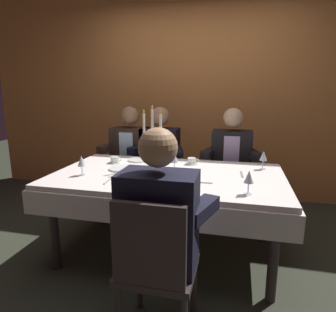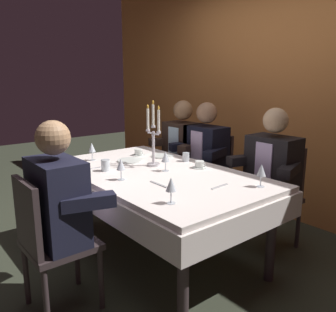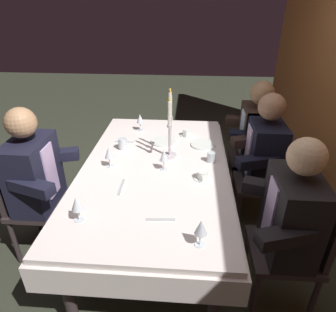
# 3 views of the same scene
# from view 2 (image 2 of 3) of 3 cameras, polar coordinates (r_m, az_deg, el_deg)

# --- Properties ---
(ground_plane) EXTENTS (12.00, 12.00, 0.00)m
(ground_plane) POSITION_cam_2_polar(r_m,az_deg,el_deg) (3.12, -1.96, -15.75)
(ground_plane) COLOR #303527
(back_wall) EXTENTS (6.00, 0.12, 2.70)m
(back_wall) POSITION_cam_2_polar(r_m,az_deg,el_deg) (3.97, 17.64, 10.18)
(back_wall) COLOR #CF7C3E
(back_wall) RESTS_ON ground_plane
(dining_table) EXTENTS (1.94, 1.14, 0.74)m
(dining_table) POSITION_cam_2_polar(r_m,az_deg,el_deg) (2.88, -2.06, -4.82)
(dining_table) COLOR white
(dining_table) RESTS_ON ground_plane
(candelabra) EXTENTS (0.19, 0.11, 0.56)m
(candelabra) POSITION_cam_2_polar(r_m,az_deg,el_deg) (2.98, -2.40, 2.64)
(candelabra) COLOR silver
(candelabra) RESTS_ON dining_table
(dinner_plate_0) EXTENTS (0.23, 0.23, 0.01)m
(dinner_plate_0) POSITION_cam_2_polar(r_m,az_deg,el_deg) (3.20, -6.22, -0.74)
(dinner_plate_0) COLOR white
(dinner_plate_0) RESTS_ON dining_table
(dinner_plate_1) EXTENTS (0.21, 0.21, 0.01)m
(dinner_plate_1) POSITION_cam_2_polar(r_m,az_deg,el_deg) (3.36, -0.91, 0.01)
(dinner_plate_1) COLOR white
(dinner_plate_1) RESTS_ON dining_table
(wine_glass_0) EXTENTS (0.07, 0.07, 0.16)m
(wine_glass_0) POSITION_cam_2_polar(r_m,az_deg,el_deg) (2.51, 14.92, -2.36)
(wine_glass_0) COLOR silver
(wine_glass_0) RESTS_ON dining_table
(wine_glass_1) EXTENTS (0.07, 0.07, 0.16)m
(wine_glass_1) POSITION_cam_2_polar(r_m,az_deg,el_deg) (2.61, -7.66, -1.44)
(wine_glass_1) COLOR silver
(wine_glass_1) RESTS_ON dining_table
(wine_glass_2) EXTENTS (0.07, 0.07, 0.16)m
(wine_glass_2) POSITION_cam_2_polar(r_m,az_deg,el_deg) (3.27, -12.27, 1.30)
(wine_glass_2) COLOR silver
(wine_glass_2) RESTS_ON dining_table
(wine_glass_3) EXTENTS (0.07, 0.07, 0.16)m
(wine_glass_3) POSITION_cam_2_polar(r_m,az_deg,el_deg) (2.83, -0.40, -0.20)
(wine_glass_3) COLOR silver
(wine_glass_3) RESTS_ON dining_table
(wine_glass_4) EXTENTS (0.07, 0.07, 0.16)m
(wine_glass_4) POSITION_cam_2_polar(r_m,az_deg,el_deg) (2.11, 0.50, -4.73)
(wine_glass_4) COLOR silver
(wine_glass_4) RESTS_ON dining_table
(water_tumbler_0) EXTENTS (0.07, 0.07, 0.09)m
(water_tumbler_0) POSITION_cam_2_polar(r_m,az_deg,el_deg) (2.89, -10.12, -1.50)
(water_tumbler_0) COLOR silver
(water_tumbler_0) RESTS_ON dining_table
(water_tumbler_1) EXTENTS (0.06, 0.06, 0.08)m
(water_tumbler_1) POSITION_cam_2_polar(r_m,az_deg,el_deg) (3.18, 2.94, -0.16)
(water_tumbler_1) COLOR silver
(water_tumbler_1) RESTS_ON dining_table
(coffee_cup_0) EXTENTS (0.13, 0.12, 0.06)m
(coffee_cup_0) POSITION_cam_2_polar(r_m,az_deg,el_deg) (2.95, 5.16, -1.45)
(coffee_cup_0) COLOR white
(coffee_cup_0) RESTS_ON dining_table
(coffee_cup_1) EXTENTS (0.13, 0.12, 0.06)m
(coffee_cup_1) POSITION_cam_2_polar(r_m,az_deg,el_deg) (3.43, -4.81, 0.55)
(coffee_cup_1) COLOR white
(coffee_cup_1) RESTS_ON dining_table
(fork_0) EXTENTS (0.03, 0.17, 0.01)m
(fork_0) POSITION_cam_2_polar(r_m,az_deg,el_deg) (2.48, 8.40, -4.92)
(fork_0) COLOR #B7B7BC
(fork_0) RESTS_ON dining_table
(knife_1) EXTENTS (0.19, 0.02, 0.01)m
(knife_1) POSITION_cam_2_polar(r_m,az_deg,el_deg) (2.50, -1.53, -4.61)
(knife_1) COLOR #B7B7BC
(knife_1) RESTS_ON dining_table
(fork_2) EXTENTS (0.02, 0.17, 0.01)m
(fork_2) POSITION_cam_2_polar(r_m,az_deg,el_deg) (3.00, -11.47, -1.89)
(fork_2) COLOR #B7B7BC
(fork_2) RESTS_ON dining_table
(seated_diner_0) EXTENTS (0.63, 0.48, 1.24)m
(seated_diner_0) POSITION_cam_2_polar(r_m,az_deg,el_deg) (3.89, 2.46, 1.59)
(seated_diner_0) COLOR #35292B
(seated_diner_0) RESTS_ON ground_plane
(seated_diner_1) EXTENTS (0.63, 0.48, 1.24)m
(seated_diner_1) POSITION_cam_2_polar(r_m,az_deg,el_deg) (3.63, 6.24, 0.72)
(seated_diner_1) COLOR #35292B
(seated_diner_1) RESTS_ON ground_plane
(seated_diner_2) EXTENTS (0.63, 0.48, 1.24)m
(seated_diner_2) POSITION_cam_2_polar(r_m,az_deg,el_deg) (2.30, -17.64, -7.02)
(seated_diner_2) COLOR #35292B
(seated_diner_2) RESTS_ON ground_plane
(seated_diner_3) EXTENTS (0.63, 0.48, 1.24)m
(seated_diner_3) POSITION_cam_2_polar(r_m,az_deg,el_deg) (3.14, 16.67, -1.68)
(seated_diner_3) COLOR #35292B
(seated_diner_3) RESTS_ON ground_plane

